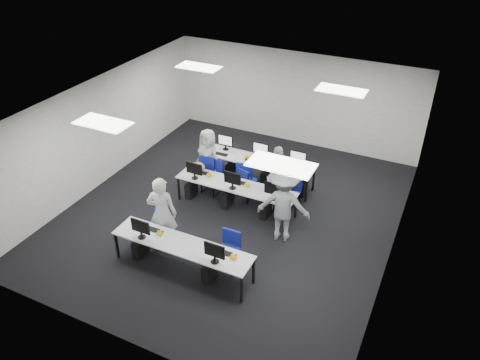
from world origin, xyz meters
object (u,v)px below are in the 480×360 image
at_px(student_0, 162,213).
at_px(chair_7, 294,195).
at_px(desk_mid, 236,186).
at_px(student_3, 277,174).
at_px(chair_2, 212,182).
at_px(student_2, 208,157).
at_px(chair_4, 277,199).
at_px(chair_6, 247,186).
at_px(student_1, 278,184).
at_px(chair_1, 228,257).
at_px(desk_front, 182,246).
at_px(chair_3, 242,188).
at_px(chair_5, 210,174).
at_px(photographer, 284,204).
at_px(chair_0, 157,234).

bearing_deg(student_0, chair_7, -142.96).
xyz_separation_m(desk_mid, student_3, (0.80, 0.82, 0.13)).
distance_m(chair_2, student_2, 0.72).
relative_size(chair_2, chair_4, 1.07).
bearing_deg(chair_6, desk_mid, -72.03).
height_order(chair_4, student_1, student_1).
height_order(chair_4, chair_6, chair_4).
distance_m(chair_1, chair_7, 3.01).
distance_m(desk_front, chair_2, 3.22).
bearing_deg(student_3, chair_3, -155.28).
bearing_deg(student_2, chair_1, -35.18).
bearing_deg(chair_6, chair_5, -165.10).
bearing_deg(student_2, photographer, -8.07).
bearing_deg(chair_1, student_0, 178.64).
bearing_deg(chair_6, student_2, -167.24).
xyz_separation_m(desk_mid, chair_4, (0.96, 0.50, -0.41)).
distance_m(desk_mid, chair_3, 0.63).
relative_size(chair_5, student_0, 0.53).
relative_size(desk_front, chair_0, 3.89).
relative_size(desk_front, chair_6, 3.77).
xyz_separation_m(student_0, photographer, (2.36, 1.47, 0.04)).
height_order(chair_5, student_0, student_0).
height_order(chair_2, chair_5, chair_5).
bearing_deg(student_2, student_1, 9.75).
xyz_separation_m(chair_0, student_2, (-0.22, 2.92, 0.56)).
bearing_deg(chair_3, desk_front, -98.26).
xyz_separation_m(desk_mid, chair_6, (-0.01, 0.74, -0.41)).
distance_m(chair_5, student_0, 2.94).
xyz_separation_m(chair_1, chair_7, (0.43, 2.98, -0.02)).
xyz_separation_m(desk_front, chair_0, (-1.04, 0.52, -0.42)).
bearing_deg(student_0, chair_5, -100.27).
distance_m(chair_0, chair_2, 2.54).
relative_size(chair_3, chair_5, 0.99).
distance_m(desk_front, student_1, 3.22).
bearing_deg(chair_7, desk_front, -131.82).
distance_m(chair_3, chair_5, 1.16).
distance_m(chair_0, student_3, 3.48).
height_order(desk_front, chair_3, chair_3).
xyz_separation_m(desk_front, chair_3, (-0.06, 3.11, -0.38)).
bearing_deg(chair_5, chair_4, -13.28).
relative_size(chair_4, student_3, 0.53).
relative_size(chair_7, student_1, 0.57).
relative_size(student_2, student_3, 1.01).
bearing_deg(chair_3, photographer, -44.19).
height_order(chair_5, photographer, photographer).
relative_size(desk_front, chair_2, 3.48).
bearing_deg(chair_2, student_0, -80.02).
relative_size(chair_7, student_3, 0.52).
bearing_deg(student_3, student_2, -175.96).
xyz_separation_m(desk_mid, chair_2, (-0.94, 0.46, -0.39)).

